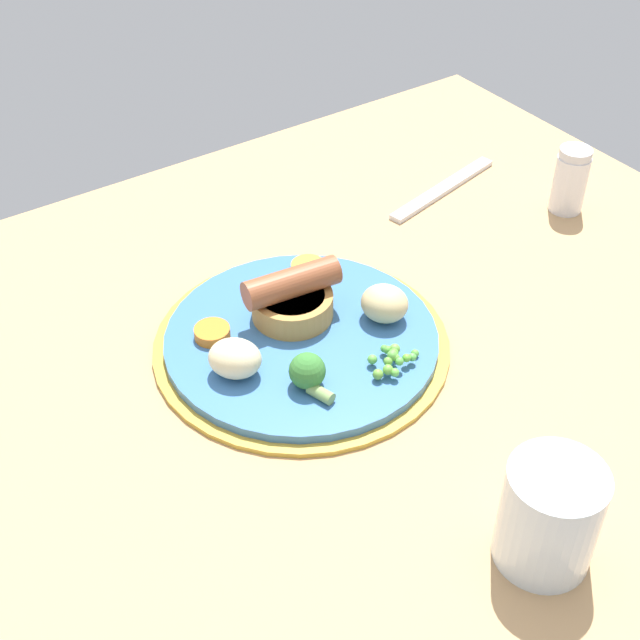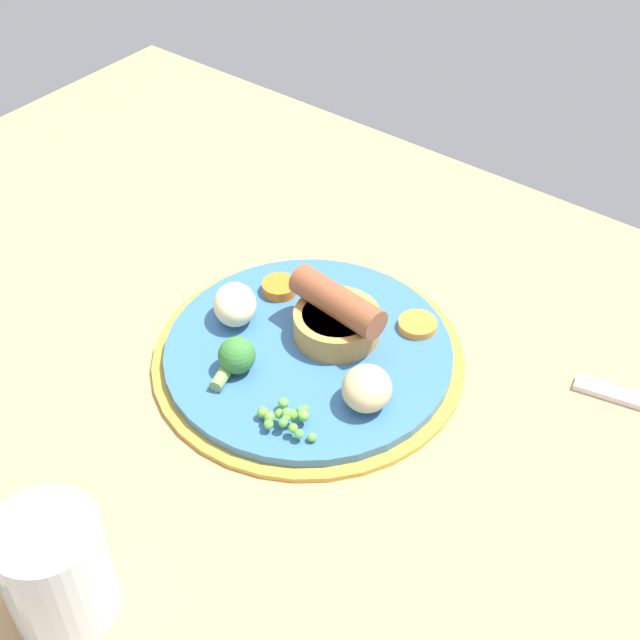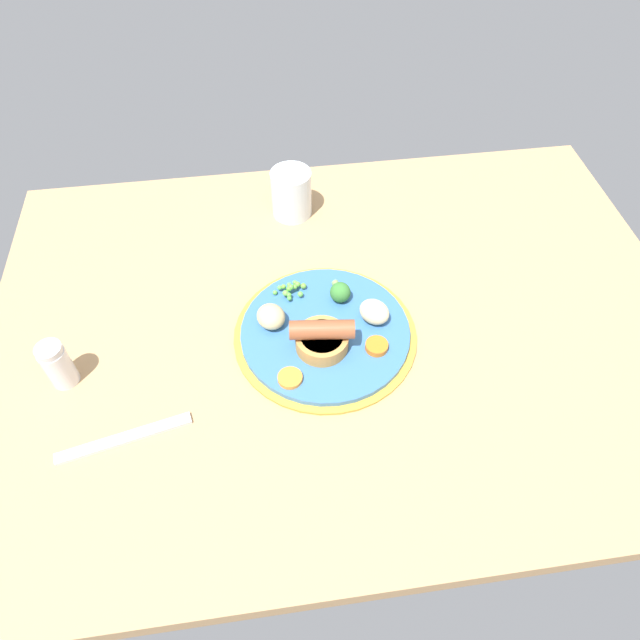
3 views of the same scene
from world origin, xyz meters
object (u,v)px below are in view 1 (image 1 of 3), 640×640
object	(u,v)px
broccoli_floret_near	(307,373)
carrot_slice_0	(308,267)
dinner_plate	(301,342)
potato_chunk_0	(235,358)
carrot_slice_1	(212,333)
pea_pile	(392,359)
drinking_glass	(549,516)
sausage_pudding	(292,298)
salt_shaker	(570,180)
potato_chunk_1	(384,303)
fork	(443,189)

from	to	relation	value
broccoli_floret_near	carrot_slice_0	bearing A→B (deg)	-51.47
broccoli_floret_near	dinner_plate	bearing A→B (deg)	-46.65
potato_chunk_0	dinner_plate	bearing A→B (deg)	7.82
carrot_slice_1	broccoli_floret_near	bearing A→B (deg)	-70.85
pea_pile	drinking_glass	distance (cm)	21.43
sausage_pudding	salt_shaker	bearing A→B (deg)	6.46
pea_pile	potato_chunk_1	xyz separation A→B (cm)	(3.66, 5.93, 0.77)
pea_pile	salt_shaker	world-z (taller)	salt_shaker
drinking_glass	carrot_slice_1	bearing A→B (deg)	104.68
broccoli_floret_near	potato_chunk_1	bearing A→B (deg)	-89.31
fork	salt_shaker	xyz separation A→B (cm)	(9.05, -10.86, 3.52)
broccoli_floret_near	potato_chunk_0	world-z (taller)	potato_chunk_0
sausage_pudding	drinking_glass	xyz separation A→B (cm)	(0.96, -32.38, 0.87)
broccoli_floret_near	carrot_slice_1	bearing A→B (deg)	1.74
pea_pile	potato_chunk_0	xyz separation A→B (cm)	(-11.94, 7.18, 0.79)
broccoli_floret_near	carrot_slice_0	size ratio (longest dim) A/B	1.43
carrot_slice_0	drinking_glass	size ratio (longest dim) A/B	0.40
sausage_pudding	salt_shaker	xyz separation A→B (cm)	(37.23, -0.10, 0.28)
carrot_slice_1	salt_shaker	xyz separation A→B (cm)	(45.16, -1.63, 1.90)
potato_chunk_0	fork	size ratio (longest dim) A/B	0.27
sausage_pudding	broccoli_floret_near	size ratio (longest dim) A/B	1.90
pea_pile	potato_chunk_1	distance (cm)	7.01
potato_chunk_1	fork	size ratio (longest dim) A/B	0.25
fork	dinner_plate	bearing A→B (deg)	-167.38
broccoli_floret_near	drinking_glass	distance (cm)	24.06
fork	drinking_glass	distance (cm)	51.17
potato_chunk_0	potato_chunk_1	world-z (taller)	same
fork	carrot_slice_1	bearing A→B (deg)	-178.23
sausage_pudding	drinking_glass	size ratio (longest dim) A/B	1.09
potato_chunk_0	pea_pile	bearing A→B (deg)	-31.04
fork	salt_shaker	distance (cm)	14.57
carrot_slice_0	salt_shaker	distance (cm)	32.45
pea_pile	fork	bearing A→B (deg)	41.45
potato_chunk_1	fork	distance (cm)	26.70
broccoli_floret_near	salt_shaker	distance (cm)	42.46
dinner_plate	broccoli_floret_near	xyz separation A→B (cm)	(-3.36, -6.00, 2.38)
dinner_plate	sausage_pudding	bearing A→B (deg)	72.46
fork	drinking_glass	size ratio (longest dim) A/B	2.04
carrot_slice_1	pea_pile	bearing A→B (deg)	-48.41
dinner_plate	drinking_glass	world-z (taller)	drinking_glass
potato_chunk_1	fork	bearing A→B (deg)	37.09
sausage_pudding	potato_chunk_1	xyz separation A→B (cm)	(7.01, -5.25, -0.40)
pea_pile	potato_chunk_0	distance (cm)	13.95
fork	pea_pile	bearing A→B (deg)	-151.13
potato_chunk_1	carrot_slice_0	world-z (taller)	potato_chunk_1
drinking_glass	broccoli_floret_near	bearing A→B (deg)	102.62
drinking_glass	carrot_slice_0	bearing A→B (deg)	83.43
potato_chunk_1	salt_shaker	bearing A→B (deg)	9.67
pea_pile	salt_shaker	size ratio (longest dim) A/B	0.71
dinner_plate	carrot_slice_1	bearing A→B (deg)	147.44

